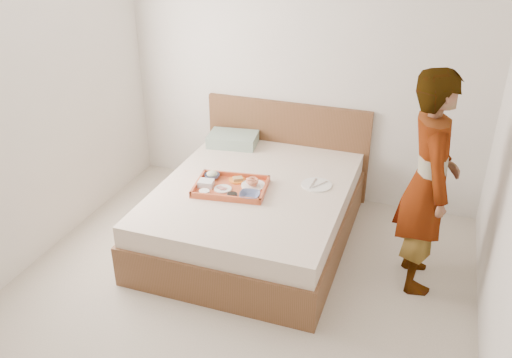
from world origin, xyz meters
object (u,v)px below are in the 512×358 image
object	(u,v)px
bed	(254,212)
dinner_plate	(317,185)
tray	(231,187)
person	(428,183)

from	to	relation	value
bed	dinner_plate	bearing A→B (deg)	19.55
tray	dinner_plate	distance (m)	0.73
dinner_plate	tray	bearing A→B (deg)	-155.04
bed	person	world-z (taller)	person
person	bed	bearing A→B (deg)	72.15
bed	person	xyz separation A→B (m)	(1.39, -0.12, 0.60)
tray	person	bearing A→B (deg)	-7.87
bed	tray	size ratio (longest dim) A/B	3.36
dinner_plate	person	bearing A→B (deg)	-18.73
dinner_plate	person	xyz separation A→B (m)	(0.89, -0.30, 0.32)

